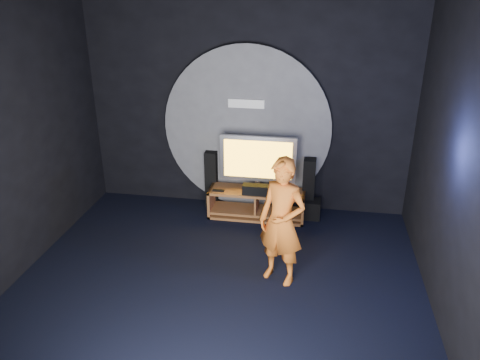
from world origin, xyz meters
name	(u,v)px	position (x,y,z in m)	size (l,w,h in m)	color
floor	(215,295)	(0.00, 0.00, 0.00)	(5.00, 5.00, 0.00)	black
back_wall	(247,100)	(0.00, 2.50, 1.75)	(5.00, 0.04, 3.50)	black
front_wall	(111,314)	(0.00, -2.50, 1.75)	(5.00, 0.04, 3.50)	black
right_wall	(465,172)	(2.50, 0.00, 1.75)	(0.04, 5.00, 3.50)	black
wall_disc_panel	(247,129)	(0.00, 2.44, 1.30)	(2.60, 0.11, 2.60)	#515156
media_console	(257,205)	(0.23, 2.05, 0.19)	(1.48, 0.45, 0.45)	brown
tv	(258,161)	(0.23, 2.12, 0.92)	(1.16, 0.22, 0.85)	#A6A5AC
center_speaker	(256,190)	(0.23, 1.92, 0.53)	(0.40, 0.15, 0.15)	black
remote	(218,191)	(-0.35, 1.93, 0.46)	(0.18, 0.05, 0.02)	black
tower_speaker_left	(212,179)	(-0.55, 2.35, 0.47)	(0.19, 0.21, 0.94)	black
tower_speaker_right	(308,187)	(1.01, 2.27, 0.47)	(0.19, 0.21, 0.94)	black
subwoofer	(311,209)	(1.08, 2.17, 0.15)	(0.27, 0.27, 0.30)	black
player	(282,222)	(0.73, 0.46, 0.80)	(0.58, 0.38, 1.60)	#D1621C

